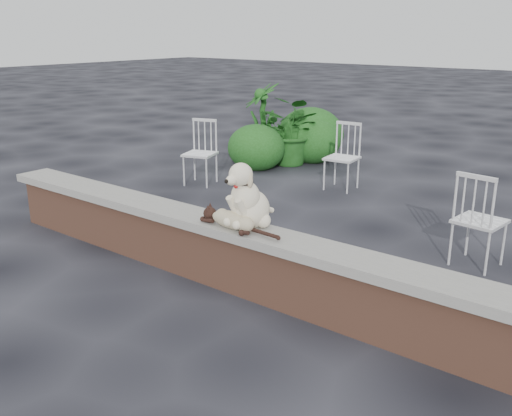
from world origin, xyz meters
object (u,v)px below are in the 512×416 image
Objects in this scene: chair_a at (200,153)px; potted_plant_a at (293,131)px; dog at (251,193)px; potted_plant_b at (262,122)px; cat at (233,219)px; chair_c at (480,219)px; chair_b at (342,157)px.

potted_plant_a is (0.36, 1.87, 0.11)m from chair_a.
potted_plant_b reaches higher than dog.
cat is 1.07× the size of chair_a.
potted_plant_b reaches higher than cat.
potted_plant_b is at bearing 179.39° from potted_plant_a.
cat is 5.27m from potted_plant_b.
potted_plant_a reaches higher than cat.
dog is at bearing 58.05° from chair_c.
chair_a is 1.91m from potted_plant_a.
potted_plant_a is 0.87× the size of potted_plant_b.
potted_plant_a is at bearing -25.50° from chair_c.
cat is at bearing -110.51° from dog.
chair_c is (1.40, 1.74, -0.40)m from dog.
chair_b is 2.24m from potted_plant_b.
chair_b is at bearing -22.35° from potted_plant_b.
cat is (-0.08, -0.15, -0.21)m from dog.
chair_c is 0.81× the size of potted_plant_a.
potted_plant_b is at bearing 80.41° from chair_a.
chair_b is at bearing 11.81° from chair_a.
potted_plant_a is (-1.42, 0.84, 0.11)m from chair_b.
dog is at bearing -78.41° from chair_b.
potted_plant_a is at bearing 126.08° from cat.
potted_plant_b reaches higher than chair_a.
chair_b is 0.71× the size of potted_plant_b.
chair_a is 0.81× the size of potted_plant_a.
chair_a is 1.00× the size of chair_b.
chair_a is (-2.71, 2.45, -0.20)m from cat.
chair_b is at bearing 114.49° from dog.
chair_a is 1.91m from potted_plant_b.
dog is 0.44× the size of potted_plant_b.
potted_plant_a is 0.66m from potted_plant_b.
dog is 0.62× the size of chair_b.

